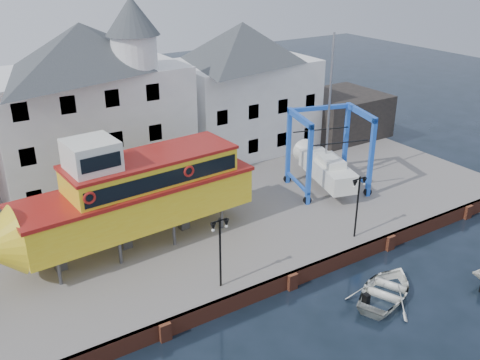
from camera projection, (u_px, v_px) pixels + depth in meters
ground at (291, 288)px, 30.81m from camera, size 140.00×140.00×0.00m
hardstanding at (199, 208)px, 39.06m from camera, size 44.00×22.00×1.00m
quay_wall at (290, 280)px, 30.69m from camera, size 44.00×0.47×1.00m
building_white_main at (90, 104)px, 39.56m from camera, size 14.00×8.30×14.00m
building_white_right at (242, 87)px, 47.21m from camera, size 12.00×8.00×11.20m
shed_dark at (339, 114)px, 52.08m from camera, size 8.00×7.00×4.00m
lamp_post_left at (220, 235)px, 28.06m from camera, size 1.12×0.32×4.20m
lamp_post_right at (359, 192)px, 33.02m from camera, size 1.12×0.32×4.20m
tour_boat at (122, 197)px, 31.68m from camera, size 17.03×5.01×7.32m
travel_lift at (324, 162)px, 40.79m from camera, size 6.40×7.96×11.66m
motorboat_b at (386, 296)px, 30.12m from camera, size 6.02×5.25×1.04m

